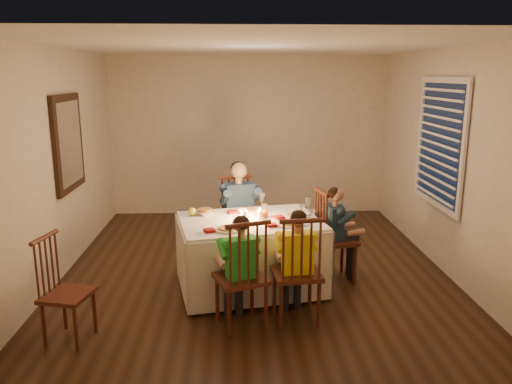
{
  "coord_description": "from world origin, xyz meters",
  "views": [
    {
      "loc": [
        -0.23,
        -5.72,
        2.3
      ],
      "look_at": [
        0.02,
        0.15,
        0.91
      ],
      "focal_mm": 35.0,
      "sensor_mm": 36.0,
      "label": 1
    }
  ],
  "objects_px": {
    "adult": "(240,260)",
    "child_teal": "(334,279)",
    "dining_table": "(250,240)",
    "child_green": "(241,325)",
    "chair_adult": "(240,260)",
    "serving_bowl": "(205,213)",
    "child_yellow": "(296,319)",
    "chair_near_right": "(296,319)",
    "chair_extra": "(72,339)",
    "chair_end": "(334,279)",
    "chair_near_left": "(241,325)"
  },
  "relations": [
    {
      "from": "chair_near_left",
      "to": "child_teal",
      "type": "bearing_deg",
      "value": -156.22
    },
    {
      "from": "child_teal",
      "to": "chair_extra",
      "type": "bearing_deg",
      "value": 104.13
    },
    {
      "from": "child_yellow",
      "to": "serving_bowl",
      "type": "relative_size",
      "value": 5.52
    },
    {
      "from": "chair_near_left",
      "to": "child_teal",
      "type": "distance_m",
      "value": 1.51
    },
    {
      "from": "chair_end",
      "to": "adult",
      "type": "distance_m",
      "value": 1.25
    },
    {
      "from": "serving_bowl",
      "to": "chair_end",
      "type": "bearing_deg",
      "value": -0.44
    },
    {
      "from": "dining_table",
      "to": "chair_near_left",
      "type": "distance_m",
      "value": 1.02
    },
    {
      "from": "chair_near_right",
      "to": "child_teal",
      "type": "height_order",
      "value": "child_teal"
    },
    {
      "from": "chair_near_right",
      "to": "chair_end",
      "type": "height_order",
      "value": "same"
    },
    {
      "from": "child_teal",
      "to": "serving_bowl",
      "type": "bearing_deg",
      "value": 78.43
    },
    {
      "from": "chair_near_left",
      "to": "serving_bowl",
      "type": "bearing_deg",
      "value": -90.42
    },
    {
      "from": "dining_table",
      "to": "chair_adult",
      "type": "height_order",
      "value": "dining_table"
    },
    {
      "from": "dining_table",
      "to": "chair_adult",
      "type": "relative_size",
      "value": 1.58
    },
    {
      "from": "dining_table",
      "to": "child_green",
      "type": "relative_size",
      "value": 1.56
    },
    {
      "from": "adult",
      "to": "child_teal",
      "type": "bearing_deg",
      "value": -44.93
    },
    {
      "from": "chair_end",
      "to": "chair_extra",
      "type": "relative_size",
      "value": 1.11
    },
    {
      "from": "chair_extra",
      "to": "chair_near_right",
      "type": "bearing_deg",
      "value": -69.05
    },
    {
      "from": "chair_near_right",
      "to": "child_yellow",
      "type": "xyz_separation_m",
      "value": [
        0.0,
        0.0,
        0.0
      ]
    },
    {
      "from": "chair_extra",
      "to": "child_teal",
      "type": "relative_size",
      "value": 0.88
    },
    {
      "from": "chair_near_left",
      "to": "chair_extra",
      "type": "relative_size",
      "value": 1.11
    },
    {
      "from": "dining_table",
      "to": "child_yellow",
      "type": "relative_size",
      "value": 1.53
    },
    {
      "from": "chair_near_left",
      "to": "chair_near_right",
      "type": "height_order",
      "value": "same"
    },
    {
      "from": "chair_near_right",
      "to": "child_teal",
      "type": "distance_m",
      "value": 1.11
    },
    {
      "from": "dining_table",
      "to": "chair_near_left",
      "type": "bearing_deg",
      "value": -109.02
    },
    {
      "from": "child_green",
      "to": "child_teal",
      "type": "height_order",
      "value": "child_teal"
    },
    {
      "from": "adult",
      "to": "child_green",
      "type": "distance_m",
      "value": 1.68
    },
    {
      "from": "chair_adult",
      "to": "chair_near_right",
      "type": "xyz_separation_m",
      "value": [
        0.52,
        -1.58,
        0.0
      ]
    },
    {
      "from": "dining_table",
      "to": "serving_bowl",
      "type": "xyz_separation_m",
      "value": [
        -0.49,
        0.22,
        0.25
      ]
    },
    {
      "from": "chair_near_right",
      "to": "chair_end",
      "type": "bearing_deg",
      "value": -126.2
    },
    {
      "from": "adult",
      "to": "serving_bowl",
      "type": "bearing_deg",
      "value": -136.61
    },
    {
      "from": "chair_end",
      "to": "serving_bowl",
      "type": "distance_m",
      "value": 1.67
    },
    {
      "from": "chair_near_left",
      "to": "adult",
      "type": "xyz_separation_m",
      "value": [
        0.01,
        1.68,
        0.0
      ]
    },
    {
      "from": "chair_extra",
      "to": "child_yellow",
      "type": "xyz_separation_m",
      "value": [
        2.04,
        0.27,
        0.0
      ]
    },
    {
      "from": "chair_near_left",
      "to": "chair_extra",
      "type": "height_order",
      "value": "chair_near_left"
    },
    {
      "from": "chair_extra",
      "to": "child_green",
      "type": "bearing_deg",
      "value": -69.91
    },
    {
      "from": "chair_near_right",
      "to": "serving_bowl",
      "type": "xyz_separation_m",
      "value": [
        -0.91,
        0.96,
        0.81
      ]
    },
    {
      "from": "chair_end",
      "to": "child_green",
      "type": "distance_m",
      "value": 1.51
    },
    {
      "from": "adult",
      "to": "child_yellow",
      "type": "distance_m",
      "value": 1.67
    },
    {
      "from": "adult",
      "to": "child_green",
      "type": "height_order",
      "value": "adult"
    },
    {
      "from": "dining_table",
      "to": "child_green",
      "type": "height_order",
      "value": "dining_table"
    },
    {
      "from": "adult",
      "to": "child_green",
      "type": "bearing_deg",
      "value": -104.82
    },
    {
      "from": "dining_table",
      "to": "chair_extra",
      "type": "distance_m",
      "value": 2.0
    },
    {
      "from": "chair_adult",
      "to": "chair_near_left",
      "type": "height_order",
      "value": "same"
    },
    {
      "from": "chair_near_right",
      "to": "child_teal",
      "type": "xyz_separation_m",
      "value": [
        0.56,
        0.95,
        0.0
      ]
    },
    {
      "from": "adult",
      "to": "dining_table",
      "type": "bearing_deg",
      "value": -97.36
    },
    {
      "from": "chair_adult",
      "to": "serving_bowl",
      "type": "bearing_deg",
      "value": -136.61
    },
    {
      "from": "chair_extra",
      "to": "child_yellow",
      "type": "height_order",
      "value": "child_yellow"
    },
    {
      "from": "chair_adult",
      "to": "chair_end",
      "type": "xyz_separation_m",
      "value": [
        1.08,
        -0.63,
        0.0
      ]
    },
    {
      "from": "dining_table",
      "to": "adult",
      "type": "distance_m",
      "value": 1.01
    },
    {
      "from": "chair_near_right",
      "to": "serving_bowl",
      "type": "bearing_deg",
      "value": -52.6
    }
  ]
}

